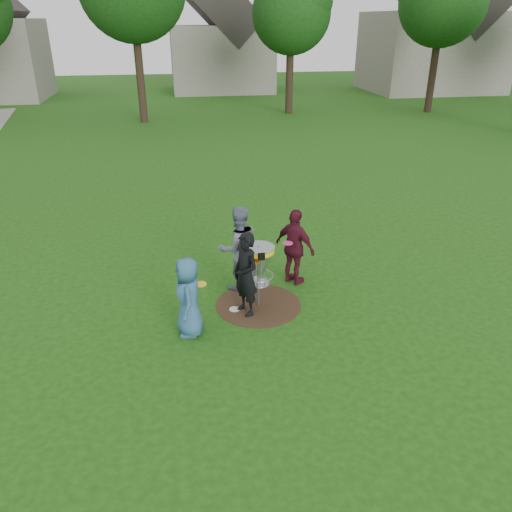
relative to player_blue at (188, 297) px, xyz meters
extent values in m
plane|color=#19470F|center=(1.46, 0.79, -0.79)|extent=(100.00, 100.00, 0.00)
cylinder|color=#47331E|center=(1.46, 0.79, -0.78)|extent=(1.80, 1.80, 0.01)
imported|color=#305E84|center=(0.00, 0.00, 0.00)|extent=(0.52, 0.78, 1.57)
imported|color=black|center=(1.16, 0.54, 0.09)|extent=(0.66, 0.76, 1.75)
imported|color=slate|center=(1.16, 1.64, 0.17)|extent=(1.07, 0.92, 1.91)
imported|color=#511222|center=(2.43, 1.64, 0.09)|extent=(0.97, 1.07, 1.76)
cylinder|color=silver|center=(0.94, 0.69, -0.78)|extent=(0.22, 0.22, 0.02)
cylinder|color=#9EA0A5|center=(1.46, 0.79, -0.10)|extent=(0.05, 0.05, 1.38)
cylinder|color=yellow|center=(1.46, 0.79, 0.49)|extent=(0.64, 0.64, 0.10)
cylinder|color=#9EA0A5|center=(1.46, 0.79, 0.55)|extent=(0.66, 0.66, 0.01)
cube|color=black|center=(1.46, 0.47, 0.49)|extent=(0.14, 0.02, 0.16)
torus|color=#9EA0A5|center=(1.46, 0.79, -0.09)|extent=(0.62, 0.62, 0.02)
torus|color=#9EA0A5|center=(1.46, 0.79, -0.25)|extent=(0.50, 0.50, 0.02)
cylinder|color=#9EA0A5|center=(1.46, 0.79, -0.26)|extent=(0.44, 0.44, 0.01)
cylinder|color=yellow|center=(0.25, 0.13, 0.18)|extent=(0.22, 0.22, 0.02)
cylinder|color=#F33A14|center=(1.37, 0.72, 0.29)|extent=(0.22, 0.22, 0.02)
cylinder|color=#F23F49|center=(1.26, 1.38, 0.38)|extent=(0.22, 0.22, 0.02)
cylinder|color=#F74191|center=(2.22, 1.46, 0.29)|extent=(0.22, 0.22, 0.02)
cylinder|color=#38281C|center=(-1.54, 22.29, 1.52)|extent=(0.46, 0.46, 4.62)
cylinder|color=#38281C|center=(7.46, 23.79, 1.10)|extent=(0.46, 0.46, 3.78)
sphere|color=#164211|center=(7.46, 23.79, 4.97)|extent=(4.68, 4.68, 4.68)
cylinder|color=#38281C|center=(16.46, 22.79, 1.31)|extent=(0.46, 0.46, 4.20)
sphere|color=#164211|center=(16.46, 22.79, 5.61)|extent=(5.20, 5.20, 5.20)
cube|color=gray|center=(4.46, 35.79, 1.71)|extent=(8.00, 7.00, 5.00)
cube|color=#2D2826|center=(4.46, 35.79, 5.65)|extent=(6.11, 7.14, 6.11)
cube|color=gray|center=(21.46, 32.79, 2.21)|extent=(10.00, 8.00, 6.00)
camera|label=1|loc=(-0.12, -8.10, 4.65)|focal=35.00mm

